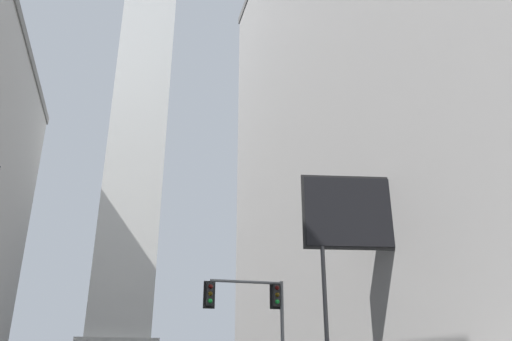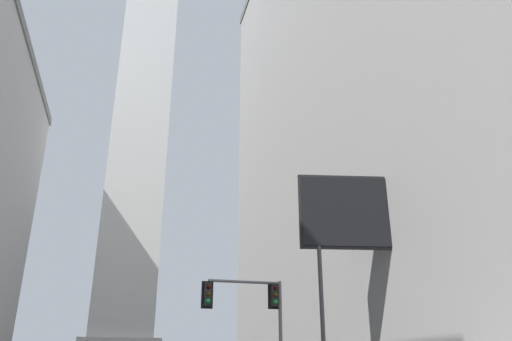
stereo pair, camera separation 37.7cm
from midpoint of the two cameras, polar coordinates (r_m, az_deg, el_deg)
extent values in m
cube|color=gray|center=(40.18, 21.73, 8.68)|extent=(22.91, 45.64, 42.17)
cube|color=silver|center=(70.01, -13.18, 7.82)|extent=(6.99, 6.99, 61.55)
cube|color=black|center=(25.83, 1.90, -14.06)|extent=(0.35, 0.35, 1.10)
cube|color=black|center=(26.00, 1.78, -14.11)|extent=(0.58, 0.04, 1.32)
sphere|color=#410907|center=(25.69, 2.00, -13.25)|extent=(0.22, 0.22, 0.22)
sphere|color=#483506|center=(25.64, 2.01, -14.00)|extent=(0.22, 0.22, 0.22)
sphere|color=green|center=(25.60, 2.02, -14.76)|extent=(0.22, 0.22, 0.22)
cylinder|color=slate|center=(25.52, -1.53, -12.61)|extent=(3.67, 0.14, 0.14)
sphere|color=slate|center=(26.00, 2.51, -12.77)|extent=(0.18, 0.18, 0.18)
cube|color=black|center=(25.06, -5.75, -13.89)|extent=(0.35, 0.35, 1.10)
cube|color=black|center=(25.23, -5.81, -13.94)|extent=(0.58, 0.04, 1.32)
sphere|color=#410907|center=(24.92, -5.65, -13.05)|extent=(0.22, 0.22, 0.22)
sphere|color=#483506|center=(24.87, -5.68, -13.83)|extent=(0.22, 0.22, 0.22)
sphere|color=green|center=(24.83, -5.71, -14.61)|extent=(0.22, 0.22, 0.22)
cylinder|color=#3F3F42|center=(21.10, 7.51, -17.36)|extent=(0.18, 0.18, 6.60)
cylinder|color=#3F3F42|center=(21.97, 16.19, -16.89)|extent=(0.18, 0.18, 6.60)
cube|color=black|center=(22.37, 10.98, -4.70)|extent=(4.59, 1.08, 3.11)
cube|color=black|center=(22.37, 10.98, -4.70)|extent=(4.81, 1.01, 3.35)
camera|label=1|loc=(0.19, -90.30, 0.12)|focal=35.00mm
camera|label=2|loc=(0.19, 89.70, -0.12)|focal=35.00mm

